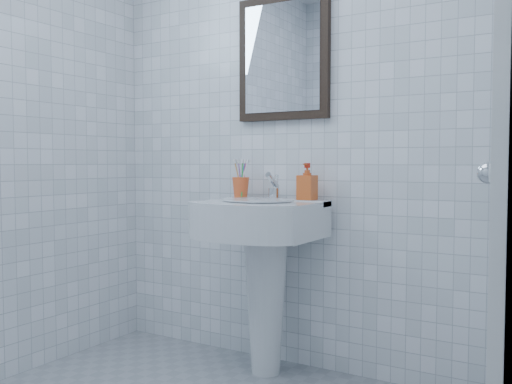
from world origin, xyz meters
The scene contains 8 objects.
wall_back centered at (0.00, 1.20, 1.25)m, with size 2.20×0.02×2.50m, color white.
wall_right centered at (1.10, 0.00, 1.25)m, with size 0.02×2.40×2.50m, color white.
washbasin centered at (-0.08, 0.99, 0.57)m, with size 0.55×0.41×0.85m.
faucet centered at (-0.08, 1.09, 0.90)m, with size 0.05×0.12×0.13m.
toothbrush_cup centered at (-0.28, 1.10, 0.90)m, with size 0.09×0.09×0.10m, color #EA5625, non-canonical shape.
soap_dispenser centered at (0.09, 1.10, 0.93)m, with size 0.08×0.08×0.18m, color #CD3F14.
wall_mirror centered at (-0.08, 1.18, 1.55)m, with size 0.50×0.04×0.62m.
hand_towel centered at (1.04, 0.71, 0.87)m, with size 0.03×0.16×0.38m, color silver.
Camera 1 is at (1.29, -1.35, 1.03)m, focal length 40.00 mm.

